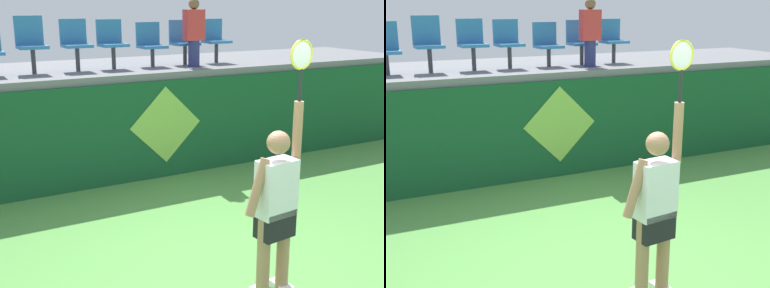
{
  "view_description": "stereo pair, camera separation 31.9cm",
  "coord_description": "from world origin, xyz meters",
  "views": [
    {
      "loc": [
        -2.63,
        -3.84,
        2.82
      ],
      "look_at": [
        0.11,
        1.29,
        1.22
      ],
      "focal_mm": 47.87,
      "sensor_mm": 36.0,
      "label": 1
    },
    {
      "loc": [
        -2.34,
        -3.98,
        2.82
      ],
      "look_at": [
        0.11,
        1.29,
        1.22
      ],
      "focal_mm": 47.87,
      "sensor_mm": 36.0,
      "label": 2
    }
  ],
  "objects": [
    {
      "name": "stadium_chair_4",
      "position": [
        0.31,
        4.53,
        2.2
      ],
      "size": [
        0.44,
        0.42,
        0.82
      ],
      "color": "#38383D",
      "rests_on": "spectator_platform"
    },
    {
      "name": "spectator_0",
      "position": [
        1.66,
        4.11,
        2.35
      ],
      "size": [
        0.34,
        0.2,
        1.16
      ],
      "color": "navy",
      "rests_on": "spectator_platform"
    },
    {
      "name": "spectator_platform",
      "position": [
        0.0,
        4.94,
        1.68
      ],
      "size": [
        13.28,
        2.63,
        0.12
      ],
      "primitive_type": "cube",
      "color": "slate",
      "rests_on": "court_back_wall"
    },
    {
      "name": "court_back_wall",
      "position": [
        0.0,
        3.67,
        0.81
      ],
      "size": [
        13.28,
        0.2,
        1.62
      ],
      "primitive_type": "cube",
      "color": "#144C28",
      "rests_on": "ground_plane"
    },
    {
      "name": "stadium_chair_6",
      "position": [
        1.66,
        4.53,
        2.18
      ],
      "size": [
        0.44,
        0.42,
        0.79
      ],
      "color": "#38383D",
      "rests_on": "spectator_platform"
    },
    {
      "name": "tennis_player",
      "position": [
        0.23,
        -0.2,
        0.95
      ],
      "size": [
        0.75,
        0.3,
        2.51
      ],
      "color": "white",
      "rests_on": "ground_plane"
    },
    {
      "name": "stadium_chair_2",
      "position": [
        -1.01,
        4.53,
        2.24
      ],
      "size": [
        0.44,
        0.42,
        0.89
      ],
      "color": "#38383D",
      "rests_on": "spectator_platform"
    },
    {
      "name": "wall_signage_mount",
      "position": [
        0.85,
        3.57,
        0.0
      ],
      "size": [
        1.27,
        0.01,
        1.53
      ],
      "color": "#144C28",
      "rests_on": "ground_plane"
    },
    {
      "name": "stadium_chair_7",
      "position": [
        2.32,
        4.52,
        2.19
      ],
      "size": [
        0.44,
        0.42,
        0.8
      ],
      "color": "#38383D",
      "rests_on": "spectator_platform"
    },
    {
      "name": "stadium_chair_5",
      "position": [
        1.02,
        4.53,
        2.16
      ],
      "size": [
        0.44,
        0.42,
        0.76
      ],
      "color": "#38383D",
      "rests_on": "spectator_platform"
    },
    {
      "name": "stadium_chair_3",
      "position": [
        -0.31,
        4.53,
        2.22
      ],
      "size": [
        0.44,
        0.42,
        0.83
      ],
      "color": "#38383D",
      "rests_on": "spectator_platform"
    }
  ]
}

